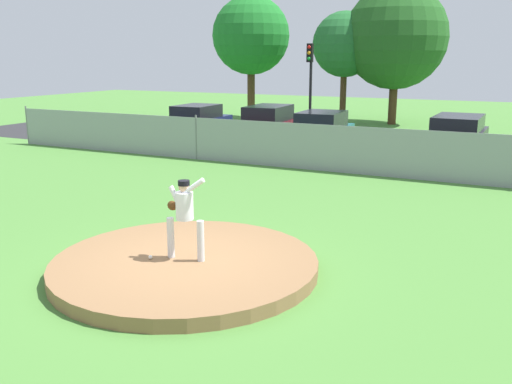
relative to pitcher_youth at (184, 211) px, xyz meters
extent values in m
plane|color=#4C8438|center=(-0.01, 6.00, -1.16)|extent=(80.00, 80.00, 0.00)
cube|color=#2B2B2D|center=(-0.01, 14.50, -1.16)|extent=(44.00, 7.00, 0.01)
cylinder|color=olive|center=(-0.01, 0.00, -1.04)|extent=(4.90, 4.90, 0.24)
cylinder|color=silver|center=(-0.29, -0.04, -0.54)|extent=(0.13, 0.13, 0.76)
cylinder|color=silver|center=(0.31, 0.03, -0.54)|extent=(0.13, 0.13, 0.76)
cylinder|color=silver|center=(0.01, 0.00, 0.10)|extent=(0.32, 0.32, 0.51)
cylinder|color=silver|center=(0.19, 0.00, 0.46)|extent=(0.48, 0.15, 0.38)
cylinder|color=silver|center=(-0.17, 0.00, 0.22)|extent=(0.29, 0.12, 0.46)
ellipsoid|color=#4C2D14|center=(-0.29, 0.05, 0.05)|extent=(0.20, 0.12, 0.18)
sphere|color=tan|center=(0.01, 0.00, 0.45)|extent=(0.20, 0.20, 0.20)
cylinder|color=black|center=(0.01, 0.00, 0.52)|extent=(0.21, 0.21, 0.09)
sphere|color=white|center=(-0.58, -0.30, -0.88)|extent=(0.07, 0.07, 0.07)
cube|color=gray|center=(-0.01, 10.00, -0.35)|extent=(30.05, 0.03, 1.61)
cylinder|color=slate|center=(-15.04, 10.00, -0.30)|extent=(0.07, 0.07, 1.71)
cylinder|color=slate|center=(-6.02, 10.00, -0.30)|extent=(0.07, 0.07, 1.71)
cube|color=#232328|center=(3.02, 14.06, -0.44)|extent=(1.89, 4.74, 0.80)
cube|color=black|center=(3.02, 14.06, 0.26)|extent=(1.70, 2.62, 0.61)
cylinder|color=black|center=(3.05, 15.51, -0.84)|extent=(1.86, 0.68, 0.64)
cylinder|color=black|center=(2.99, 12.60, -0.84)|extent=(1.86, 0.68, 0.64)
cube|color=#161E4C|center=(-8.83, 14.52, -0.47)|extent=(1.90, 4.06, 0.73)
cube|color=black|center=(-8.83, 14.52, 0.19)|extent=(1.71, 2.25, 0.60)
cylinder|color=black|center=(-8.86, 15.76, -0.84)|extent=(1.87, 0.69, 0.64)
cylinder|color=black|center=(-8.79, 13.27, -0.84)|extent=(1.87, 0.69, 0.64)
cube|color=#146066|center=(-2.40, 14.06, -0.51)|extent=(2.02, 4.20, 0.67)
cube|color=black|center=(-2.40, 14.06, 0.16)|extent=(1.79, 2.34, 0.66)
cylinder|color=black|center=(-2.46, 15.34, -0.84)|extent=(1.92, 0.72, 0.64)
cylinder|color=black|center=(-2.35, 12.78, -0.84)|extent=(1.92, 0.72, 0.64)
cube|color=maroon|center=(-5.24, 14.88, -0.47)|extent=(2.03, 4.71, 0.74)
cube|color=black|center=(-5.24, 14.88, 0.23)|extent=(1.76, 2.63, 0.67)
cylinder|color=black|center=(-5.33, 16.30, -0.84)|extent=(1.84, 0.75, 0.64)
cylinder|color=black|center=(-5.15, 13.45, -0.84)|extent=(1.84, 0.75, 0.64)
cone|color=orange|center=(0.56, 15.58, -0.88)|extent=(0.32, 0.32, 0.55)
cube|color=black|center=(0.56, 15.58, -1.14)|extent=(0.40, 0.40, 0.03)
cylinder|color=black|center=(-4.62, 18.55, 1.09)|extent=(0.14, 0.14, 4.51)
cube|color=black|center=(-4.62, 18.37, 2.90)|extent=(0.28, 0.24, 0.90)
sphere|color=red|center=(-4.62, 18.25, 3.17)|extent=(0.18, 0.18, 0.18)
sphere|color=orange|center=(-4.62, 18.25, 2.90)|extent=(0.18, 0.18, 0.18)
sphere|color=green|center=(-4.62, 18.25, 2.63)|extent=(0.18, 0.18, 0.18)
cylinder|color=#4C331E|center=(-10.87, 24.38, 0.58)|extent=(0.48, 0.48, 3.48)
sphere|color=#1C7326|center=(-10.87, 24.38, 4.02)|extent=(4.86, 4.86, 4.86)
cylinder|color=#4C331E|center=(-4.69, 24.22, 0.47)|extent=(0.37, 0.37, 3.26)
sphere|color=#22652D|center=(-4.69, 24.22, 3.42)|extent=(3.78, 3.78, 3.78)
cylinder|color=#4C331E|center=(-1.93, 24.91, 0.29)|extent=(0.39, 0.39, 2.90)
sphere|color=#21571E|center=(-1.93, 24.91, 3.80)|extent=(5.89, 5.89, 5.89)
cylinder|color=#4C331E|center=(-1.84, 24.96, 0.42)|extent=(0.38, 0.38, 3.16)
sphere|color=#207D1E|center=(-1.84, 24.96, 3.46)|extent=(4.18, 4.18, 4.18)
camera|label=1|loc=(5.44, -8.13, 2.70)|focal=39.17mm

